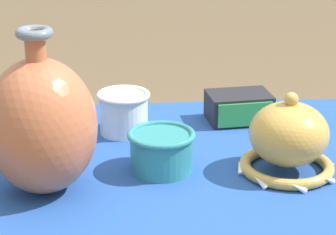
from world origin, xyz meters
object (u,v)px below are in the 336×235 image
object	(u,v)px
mosaic_tile_box	(239,107)
cup_wide_porcelain	(124,111)
vase_dome_bell	(288,140)
vase_tall_bulbous	(41,125)
pot_squat_cobalt	(41,118)
cup_wide_teal	(161,150)

from	to	relation	value
mosaic_tile_box	cup_wide_porcelain	size ratio (longest dim) A/B	1.30
vase_dome_bell	vase_tall_bulbous	bearing A→B (deg)	-174.57
mosaic_tile_box	cup_wide_porcelain	xyz separation A→B (m)	(-0.27, -0.06, 0.02)
vase_dome_bell	pot_squat_cobalt	xyz separation A→B (m)	(-0.51, 0.26, -0.04)
mosaic_tile_box	cup_wide_teal	bearing A→B (deg)	-134.19
cup_wide_porcelain	vase_tall_bulbous	bearing A→B (deg)	-118.83
vase_dome_bell	mosaic_tile_box	xyz separation A→B (m)	(-0.05, 0.28, -0.03)
mosaic_tile_box	vase_dome_bell	bearing A→B (deg)	-87.11
vase_dome_bell	cup_wide_porcelain	world-z (taller)	vase_dome_bell
mosaic_tile_box	vase_tall_bulbous	bearing A→B (deg)	-148.80
vase_tall_bulbous	pot_squat_cobalt	world-z (taller)	vase_tall_bulbous
vase_tall_bulbous	vase_dome_bell	distance (m)	0.47
vase_dome_bell	cup_wide_porcelain	distance (m)	0.39
mosaic_tile_box	pot_squat_cobalt	xyz separation A→B (m)	(-0.46, -0.02, -0.01)
cup_wide_porcelain	vase_dome_bell	bearing A→B (deg)	-35.23
vase_dome_bell	cup_wide_teal	distance (m)	0.25
vase_tall_bulbous	mosaic_tile_box	bearing A→B (deg)	37.82
mosaic_tile_box	pot_squat_cobalt	distance (m)	0.46
mosaic_tile_box	cup_wide_porcelain	bearing A→B (deg)	-174.87
cup_wide_teal	pot_squat_cobalt	xyz separation A→B (m)	(-0.26, 0.24, -0.02)
vase_tall_bulbous	mosaic_tile_box	distance (m)	0.54
vase_dome_bell	cup_wide_teal	world-z (taller)	vase_dome_bell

